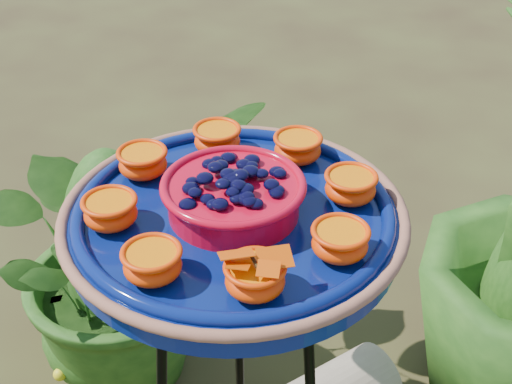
{
  "coord_description": "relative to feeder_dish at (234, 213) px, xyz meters",
  "views": [
    {
      "loc": [
        0.14,
        -0.92,
        1.62
      ],
      "look_at": [
        0.02,
        -0.07,
        1.03
      ],
      "focal_mm": 50.0,
      "sensor_mm": 36.0,
      "label": 1
    }
  ],
  "objects": [
    {
      "name": "feeder_dish",
      "position": [
        0.0,
        0.0,
        0.0
      ],
      "size": [
        0.55,
        0.55,
        0.12
      ],
      "rotation": [
        0.0,
        0.0,
        0.15
      ],
      "color": "#071659",
      "rests_on": "tripod_stand"
    },
    {
      "name": "shrub_back_left",
      "position": [
        -0.43,
        0.6,
        -0.6
      ],
      "size": [
        0.92,
        0.96,
        0.83
      ],
      "primitive_type": "imported",
      "rotation": [
        0.0,
        0.0,
        1.07
      ],
      "color": "#1C4412",
      "rests_on": "ground"
    }
  ]
}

